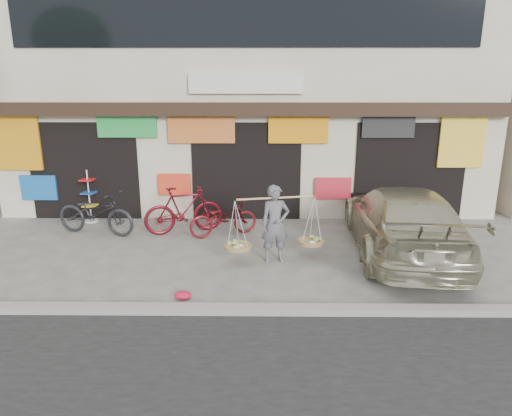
{
  "coord_description": "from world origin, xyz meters",
  "views": [
    {
      "loc": [
        0.41,
        -8.92,
        3.74
      ],
      "look_at": [
        0.3,
        0.9,
        1.03
      ],
      "focal_mm": 32.0,
      "sensor_mm": 36.0,
      "label": 1
    }
  ],
  "objects_px": {
    "bike_0": "(96,213)",
    "display_rack": "(90,201)",
    "bike_2": "(223,218)",
    "bike_1": "(184,210)",
    "street_vendor": "(275,227)",
    "suv": "(402,220)"
  },
  "relations": [
    {
      "from": "street_vendor",
      "to": "bike_1",
      "type": "bearing_deg",
      "value": 128.29
    },
    {
      "from": "street_vendor",
      "to": "bike_1",
      "type": "distance_m",
      "value": 2.96
    },
    {
      "from": "bike_2",
      "to": "bike_1",
      "type": "bearing_deg",
      "value": 55.22
    },
    {
      "from": "bike_0",
      "to": "bike_1",
      "type": "height_order",
      "value": "bike_1"
    },
    {
      "from": "suv",
      "to": "street_vendor",
      "type": "bearing_deg",
      "value": 15.67
    },
    {
      "from": "bike_0",
      "to": "suv",
      "type": "height_order",
      "value": "suv"
    },
    {
      "from": "street_vendor",
      "to": "bike_2",
      "type": "height_order",
      "value": "street_vendor"
    },
    {
      "from": "bike_2",
      "to": "suv",
      "type": "relative_size",
      "value": 0.33
    },
    {
      "from": "street_vendor",
      "to": "display_rack",
      "type": "xyz_separation_m",
      "value": [
        -5.02,
        2.85,
        -0.19
      ]
    },
    {
      "from": "bike_1",
      "to": "suv",
      "type": "relative_size",
      "value": 0.38
    },
    {
      "from": "display_rack",
      "to": "suv",
      "type": "bearing_deg",
      "value": -16.13
    },
    {
      "from": "bike_2",
      "to": "street_vendor",
      "type": "bearing_deg",
      "value": -166.43
    },
    {
      "from": "bike_0",
      "to": "bike_1",
      "type": "bearing_deg",
      "value": -71.22
    },
    {
      "from": "bike_1",
      "to": "suv",
      "type": "height_order",
      "value": "suv"
    },
    {
      "from": "street_vendor",
      "to": "display_rack",
      "type": "bearing_deg",
      "value": 138.8
    },
    {
      "from": "bike_0",
      "to": "bike_2",
      "type": "xyz_separation_m",
      "value": [
        3.23,
        -0.08,
        -0.1
      ]
    },
    {
      "from": "bike_0",
      "to": "display_rack",
      "type": "distance_m",
      "value": 1.22
    },
    {
      "from": "street_vendor",
      "to": "suv",
      "type": "xyz_separation_m",
      "value": [
        2.86,
        0.57,
        -0.02
      ]
    },
    {
      "from": "street_vendor",
      "to": "display_rack",
      "type": "relative_size",
      "value": 1.47
    },
    {
      "from": "bike_1",
      "to": "display_rack",
      "type": "relative_size",
      "value": 1.39
    },
    {
      "from": "bike_2",
      "to": "display_rack",
      "type": "height_order",
      "value": "display_rack"
    },
    {
      "from": "street_vendor",
      "to": "bike_0",
      "type": "bearing_deg",
      "value": 146.86
    }
  ]
}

